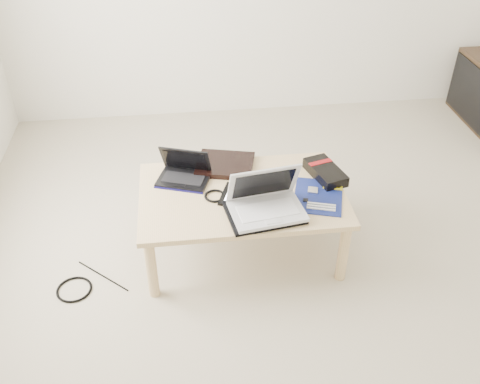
{
  "coord_description": "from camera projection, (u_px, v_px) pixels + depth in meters",
  "views": [
    {
      "loc": [
        -0.68,
        -2.02,
        2.1
      ],
      "look_at": [
        -0.4,
        0.28,
        0.4
      ],
      "focal_mm": 40.0,
      "sensor_mm": 36.0,
      "label": 1
    }
  ],
  "objects": [
    {
      "name": "netbook",
      "position": [
        184.0,
        173.0,
        2.95
      ],
      "size": [
        0.33,
        0.28,
        0.19
      ],
      "color": "black",
      "rests_on": "coffee_table"
    },
    {
      "name": "floor_cable_coil",
      "position": [
        74.0,
        289.0,
        2.83
      ],
      "size": [
        0.25,
        0.25,
        0.01
      ],
      "primitive_type": "torus",
      "rotation": [
        0.0,
        0.0,
        0.4
      ],
      "color": "black",
      "rests_on": "ground"
    },
    {
      "name": "gpu_box",
      "position": [
        325.0,
        172.0,
        2.97
      ],
      "size": [
        0.21,
        0.3,
        0.06
      ],
      "color": "black",
      "rests_on": "coffee_table"
    },
    {
      "name": "white_laptop",
      "position": [
        266.0,
        202.0,
        2.69
      ],
      "size": [
        0.4,
        0.31,
        0.25
      ],
      "color": "silver",
      "rests_on": "neoprene_sleeve"
    },
    {
      "name": "book",
      "position": [
        225.0,
        165.0,
        3.06
      ],
      "size": [
        0.37,
        0.33,
        0.03
      ],
      "color": "black",
      "rests_on": "coffee_table"
    },
    {
      "name": "remote",
      "position": [
        274.0,
        189.0,
        2.88
      ],
      "size": [
        0.11,
        0.23,
        0.02
      ],
      "color": "#A8A8AC",
      "rests_on": "coffee_table"
    },
    {
      "name": "tablet",
      "position": [
        247.0,
        197.0,
        2.83
      ],
      "size": [
        0.32,
        0.28,
        0.01
      ],
      "color": "black",
      "rests_on": "coffee_table"
    },
    {
      "name": "floor_cable_trail",
      "position": [
        103.0,
        276.0,
        2.92
      ],
      "size": [
        0.29,
        0.26,
        0.01
      ],
      "primitive_type": "cylinder",
      "rotation": [
        1.57,
        0.0,
        0.84
      ],
      "color": "black",
      "rests_on": "ground"
    },
    {
      "name": "ground",
      "position": [
        319.0,
        276.0,
        2.92
      ],
      "size": [
        4.0,
        4.0,
        0.0
      ],
      "primitive_type": "plane",
      "color": "#BDB299",
      "rests_on": "ground"
    },
    {
      "name": "cable_coil",
      "position": [
        215.0,
        196.0,
        2.83
      ],
      "size": [
        0.13,
        0.13,
        0.01
      ],
      "primitive_type": "torus",
      "rotation": [
        0.0,
        0.0,
        0.18
      ],
      "color": "black",
      "rests_on": "coffee_table"
    },
    {
      "name": "motherboard",
      "position": [
        318.0,
        196.0,
        2.83
      ],
      "size": [
        0.33,
        0.37,
        0.01
      ],
      "color": "#0C104D",
      "rests_on": "coffee_table"
    },
    {
      "name": "coffee_table",
      "position": [
        242.0,
        200.0,
        2.9
      ],
      "size": [
        1.1,
        0.7,
        0.4
      ],
      "color": "#DDB585",
      "rests_on": "ground"
    },
    {
      "name": "neoprene_sleeve",
      "position": [
        264.0,
        212.0,
        2.71
      ],
      "size": [
        0.41,
        0.33,
        0.02
      ],
      "primitive_type": "cube",
      "rotation": [
        0.0,
        0.0,
        0.15
      ],
      "color": "black",
      "rests_on": "coffee_table"
    }
  ]
}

